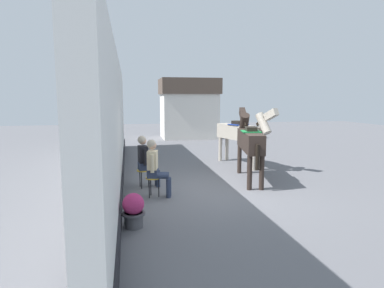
{
  "coord_description": "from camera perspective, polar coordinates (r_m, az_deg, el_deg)",
  "views": [
    {
      "loc": [
        -2.2,
        -8.06,
        2.35
      ],
      "look_at": [
        -0.4,
        1.2,
        1.05
      ],
      "focal_mm": 30.99,
      "sensor_mm": 36.0,
      "label": 1
    }
  ],
  "objects": [
    {
      "name": "saddled_horse_near",
      "position": [
        9.66,
        9.84,
        0.64
      ],
      "size": [
        0.88,
        2.96,
        2.06
      ],
      "color": "#2D231E",
      "rests_on": "ground_plane"
    },
    {
      "name": "flower_planter_near",
      "position": [
        6.26,
        -10.05,
        -11.06
      ],
      "size": [
        0.43,
        0.43,
        0.64
      ],
      "color": "#4C4C51",
      "rests_on": "ground_plane"
    },
    {
      "name": "seated_visitor_far",
      "position": [
        8.83,
        -8.02,
        -2.51
      ],
      "size": [
        0.61,
        0.49,
        1.39
      ],
      "color": "gold",
      "rests_on": "ground_plane"
    },
    {
      "name": "pub_facade_wall",
      "position": [
        9.6,
        -13.05,
        2.79
      ],
      "size": [
        0.34,
        14.0,
        3.4
      ],
      "color": "white",
      "rests_on": "ground_plane"
    },
    {
      "name": "ground_plane",
      "position": [
        11.52,
        0.25,
        -3.93
      ],
      "size": [
        40.0,
        40.0,
        0.0
      ],
      "primitive_type": "plane",
      "color": "slate"
    },
    {
      "name": "distant_cottage",
      "position": [
        19.87,
        -0.56,
        6.26
      ],
      "size": [
        3.4,
        2.6,
        3.5
      ],
      "color": "silver",
      "rests_on": "ground_plane"
    },
    {
      "name": "saddled_horse_far",
      "position": [
        11.7,
        8.61,
        1.91
      ],
      "size": [
        1.24,
        2.88,
        2.06
      ],
      "color": "#B2A899",
      "rests_on": "ground_plane"
    },
    {
      "name": "seated_visitor_near",
      "position": [
        7.94,
        -6.34,
        -3.64
      ],
      "size": [
        0.61,
        0.48,
        1.39
      ],
      "color": "gold",
      "rests_on": "ground_plane"
    }
  ]
}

